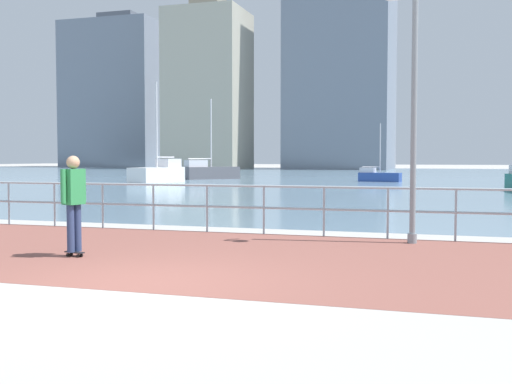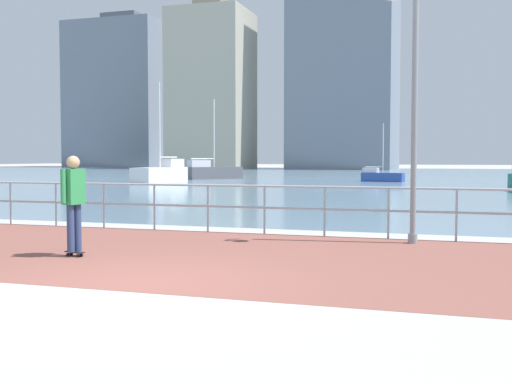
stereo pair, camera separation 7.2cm
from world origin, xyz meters
name	(u,v)px [view 2 (the right image)]	position (x,y,z in m)	size (l,w,h in m)	color
ground	(396,181)	(0.00, 40.00, 0.00)	(220.00, 220.00, 0.00)	#ADAAA5
brick_paving	(213,255)	(0.00, 2.65, 0.00)	(28.00, 6.47, 0.01)	brown
harbor_water	(406,177)	(0.00, 50.88, 0.00)	(180.00, 88.00, 0.00)	#6B899E
waterfront_railing	(265,200)	(0.00, 5.88, 0.78)	(25.25, 0.06, 1.13)	#9EADB7
lamppost	(409,86)	(3.24, 5.17, 3.20)	(0.67, 0.65, 5.79)	gray
skateboarder	(74,196)	(-2.27, 1.72, 1.08)	(0.41, 0.56, 1.79)	black
sailboat_red	(161,173)	(-15.44, 31.89, 0.67)	(2.15, 5.14, 7.00)	white
sailboat_blue	(381,176)	(-0.87, 38.22, 0.40)	(3.13, 1.43, 4.23)	#284799
sailboat_yellow	(212,171)	(-14.64, 39.56, 0.62)	(4.13, 4.43, 6.51)	#595960
tower_glass	(127,96)	(-53.59, 95.19, 13.06)	(17.21, 16.20, 27.79)	slate
tower_concrete	(345,68)	(-11.97, 88.41, 15.51)	(15.29, 15.74, 32.69)	slate
tower_brick	(212,89)	(-31.22, 81.26, 12.12)	(11.38, 10.31, 25.90)	#B2AD99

